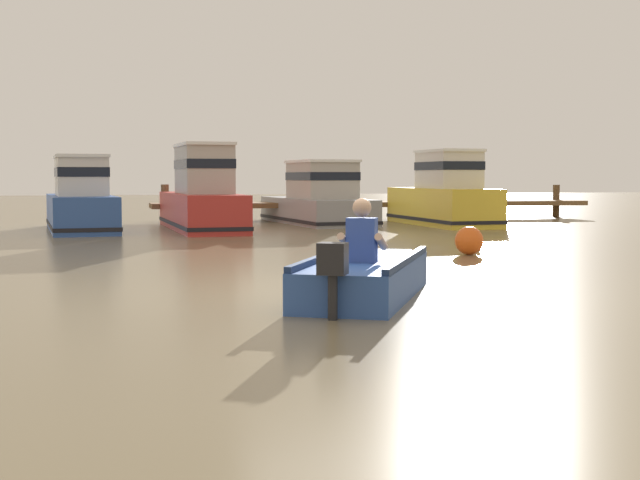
# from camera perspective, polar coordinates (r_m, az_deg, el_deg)

# --- Properties ---
(ground_plane) EXTENTS (120.00, 120.00, 0.00)m
(ground_plane) POSITION_cam_1_polar(r_m,az_deg,el_deg) (10.97, 1.69, -3.37)
(ground_plane) COLOR #7A6B4C
(wooden_dock) EXTENTS (14.86, 1.64, 1.20)m
(wooden_dock) POSITION_cam_1_polar(r_m,az_deg,el_deg) (29.10, 3.72, 2.37)
(wooden_dock) COLOR brown
(wooden_dock) RESTS_ON ground
(rowboat_with_person) EXTENTS (2.44, 3.47, 1.19)m
(rowboat_with_person) POSITION_cam_1_polar(r_m,az_deg,el_deg) (10.42, 2.98, -2.39)
(rowboat_with_person) COLOR #2D519E
(rowboat_with_person) RESTS_ON ground
(moored_boat_blue) EXTENTS (2.03, 5.44, 2.00)m
(moored_boat_blue) POSITION_cam_1_polar(r_m,az_deg,el_deg) (23.99, -15.36, 2.37)
(moored_boat_blue) COLOR #2D519E
(moored_boat_blue) RESTS_ON ground
(moored_boat_red) EXTENTS (1.82, 6.30, 2.32)m
(moored_boat_red) POSITION_cam_1_polar(r_m,az_deg,el_deg) (23.90, -7.73, 2.72)
(moored_boat_red) COLOR #B72D28
(moored_boat_red) RESTS_ON ground
(moored_boat_grey) EXTENTS (2.45, 6.00, 1.93)m
(moored_boat_grey) POSITION_cam_1_polar(r_m,az_deg,el_deg) (26.80, -0.13, 2.60)
(moored_boat_grey) COLOR gray
(moored_boat_grey) RESTS_ON ground
(moored_boat_yellow) EXTENTS (1.67, 5.31, 2.22)m
(moored_boat_yellow) POSITION_cam_1_polar(r_m,az_deg,el_deg) (26.18, 8.08, 2.80)
(moored_boat_yellow) COLOR gold
(moored_boat_yellow) RESTS_ON ground
(mooring_buoy) EXTENTS (0.53, 0.53, 0.53)m
(mooring_buoy) POSITION_cam_1_polar(r_m,az_deg,el_deg) (16.27, 9.72, -0.04)
(mooring_buoy) COLOR #E55919
(mooring_buoy) RESTS_ON ground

